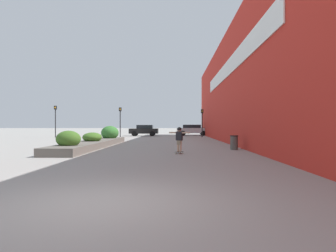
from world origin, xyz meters
The scene contains 11 objects.
ground_plane centered at (0.00, 0.00, 0.00)m, with size 300.00×300.00×0.00m, color gray.
building_wall_right centered at (5.75, 16.78, 4.47)m, with size 0.67×49.01×8.92m.
planter_box centered at (-3.97, 14.50, 0.38)m, with size 1.73×13.23×1.38m.
skateboard centered at (1.60, 9.62, 0.07)m, with size 0.46×0.64×0.10m.
skateboarder centered at (1.60, 9.62, 0.85)m, with size 1.06×0.62×1.25m.
trash_bin centered at (4.82, 12.03, 0.42)m, with size 0.46×0.46×0.84m.
car_leftmost centered at (3.80, 36.64, 0.81)m, with size 4.50×2.00×1.52m.
car_center_left centered at (-2.84, 34.66, 0.79)m, with size 3.85×1.92×1.48m.
traffic_light_left centered at (-5.16, 29.78, 2.42)m, with size 0.28×0.30×3.55m.
traffic_light_right centered at (4.55, 30.07, 2.29)m, with size 0.28×0.30×3.34m.
traffic_light_far_left centered at (-12.77, 29.41, 2.53)m, with size 0.28×0.30×3.74m.
Camera 1 is at (1.41, -5.46, 1.42)m, focal length 32.00 mm.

